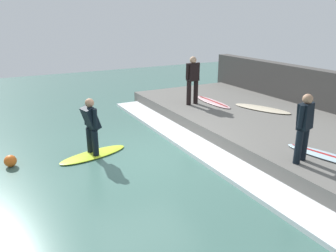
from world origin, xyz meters
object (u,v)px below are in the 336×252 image
surfboard_riding (94,154)px  surfboard_waiting_near (326,156)px  surfer_riding (91,124)px  marker_buoy (10,161)px  surfer_waiting_far (193,78)px  surfboard_waiting_far (213,102)px  surfer_waiting_near (304,125)px  surfboard_spare (262,109)px

surfboard_riding → surfboard_waiting_near: (4.29, -3.50, 0.44)m
surfboard_riding → surfboard_waiting_near: size_ratio=1.01×
surfboard_riding → surfer_riding: bearing=153.4°
surfboard_riding → marker_buoy: 1.94m
surfer_waiting_far → surfboard_waiting_far: 1.20m
surfer_waiting_near → surfboard_spare: bearing=57.5°
marker_buoy → surfer_riding: bearing=-8.5°
surfer_waiting_far → surfboard_waiting_far: surfer_waiting_far is taller
surfboard_riding → surfer_waiting_far: surfer_waiting_far is taller
surfer_waiting_near → surfboard_spare: (2.23, 3.50, -0.80)m
surfer_riding → surfboard_waiting_far: 5.14m
surfer_riding → marker_buoy: (-1.92, 0.29, -0.72)m
surfer_riding → surfboard_waiting_far: (4.86, 1.63, -0.40)m
surfboard_spare → surfboard_riding: bearing=-178.8°
surfboard_waiting_near → surfer_waiting_far: bearing=92.0°
surfboard_riding → surfboard_waiting_near: 5.55m
surfer_waiting_near → surfboard_waiting_near: surfer_waiting_near is taller
surfboard_riding → surfboard_spare: size_ratio=0.94×
surfboard_waiting_far → surfer_waiting_far: bearing=166.2°
surfboard_waiting_near → surfboard_spare: 3.92m
surfboard_riding → surfboard_spare: bearing=1.2°
surfboard_spare → surfboard_waiting_far: bearing=122.0°
surfer_riding → surfboard_spare: size_ratio=0.71×
surfer_riding → surfboard_waiting_far: surfer_riding is taller
surfboard_riding → surfer_waiting_far: bearing=23.9°
surfer_riding → surfboard_waiting_near: surfer_riding is taller
surfboard_waiting_near → surfboard_spare: bearing=67.4°
surfer_waiting_near → surfboard_waiting_far: bearing=75.6°
surfer_riding → surfboard_waiting_far: bearing=18.5°
surfer_waiting_far → surfboard_waiting_near: bearing=-88.0°
surfer_riding → surfboard_waiting_near: 5.55m
surfer_waiting_far → surfer_waiting_near: bearing=-95.8°
surfboard_riding → surfboard_waiting_far: 5.14m
surfboard_riding → surfer_waiting_near: size_ratio=1.29×
surfer_waiting_far → surfboard_waiting_far: size_ratio=0.84×
surfer_waiting_near → surfboard_waiting_near: (0.72, -0.12, -0.80)m
surfer_riding → surfer_waiting_near: bearing=-43.4°
surfboard_waiting_far → surfboard_spare: 1.78m
surfer_riding → surfboard_spare: bearing=1.2°
surfer_riding → surfboard_waiting_near: bearing=-39.2°
surfer_waiting_near → surfer_waiting_far: surfer_waiting_far is taller
surfboard_riding → surfboard_waiting_far: surfboard_waiting_far is taller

